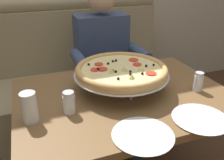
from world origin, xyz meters
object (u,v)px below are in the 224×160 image
(plate_near_left, at_px, (201,117))
(plate_near_right, at_px, (143,134))
(booth_bench, at_px, (86,82))
(pizza, at_px, (121,70))
(dining_table, at_px, (124,109))
(shaker_parmesan, at_px, (69,104))
(drinking_glass, at_px, (30,109))
(diner_main, at_px, (106,58))
(shaker_pepper_flakes, at_px, (198,83))

(plate_near_left, distance_m, plate_near_right, 0.30)
(booth_bench, bearing_deg, pizza, -89.36)
(dining_table, height_order, pizza, pizza)
(shaker_parmesan, relative_size, plate_near_right, 0.42)
(plate_near_left, relative_size, plate_near_right, 0.99)
(drinking_glass, bearing_deg, booth_bench, 63.07)
(diner_main, xyz_separation_m, pizza, (-0.09, -0.54, 0.12))
(drinking_glass, bearing_deg, diner_main, 49.68)
(booth_bench, height_order, shaker_pepper_flakes, booth_bench)
(booth_bench, relative_size, plate_near_right, 5.81)
(plate_near_right, bearing_deg, dining_table, 79.02)
(plate_near_right, distance_m, drinking_glass, 0.50)
(pizza, bearing_deg, diner_main, 80.22)
(pizza, height_order, plate_near_right, pizza)
(shaker_parmesan, bearing_deg, shaker_pepper_flakes, -2.15)
(diner_main, relative_size, shaker_pepper_flakes, 11.66)
(shaker_pepper_flakes, relative_size, plate_near_right, 0.42)
(shaker_parmesan, relative_size, drinking_glass, 0.77)
(plate_near_right, bearing_deg, pizza, 79.64)
(shaker_parmesan, bearing_deg, booth_bench, 71.78)
(diner_main, distance_m, plate_near_right, 0.98)
(dining_table, bearing_deg, plate_near_left, -55.69)
(shaker_parmesan, height_order, plate_near_right, shaker_parmesan)
(pizza, distance_m, plate_near_left, 0.48)
(booth_bench, distance_m, plate_near_right, 1.28)
(pizza, xyz_separation_m, plate_near_left, (0.22, -0.41, -0.10))
(booth_bench, distance_m, drinking_glass, 1.15)
(shaker_parmesan, bearing_deg, diner_main, 58.81)
(diner_main, bearing_deg, booth_bench, 111.09)
(diner_main, xyz_separation_m, shaker_pepper_flakes, (0.29, -0.72, 0.06))
(diner_main, height_order, shaker_parmesan, diner_main)
(dining_table, xyz_separation_m, plate_near_right, (-0.07, -0.35, 0.10))
(booth_bench, relative_size, pizza, 2.87)
(booth_bench, xyz_separation_m, plate_near_right, (-0.07, -1.23, 0.33))
(shaker_pepper_flakes, bearing_deg, shaker_parmesan, 177.85)
(shaker_parmesan, bearing_deg, dining_table, 13.33)
(shaker_parmesan, bearing_deg, pizza, 24.22)
(drinking_glass, bearing_deg, pizza, 17.25)
(booth_bench, height_order, dining_table, booth_bench)
(pizza, height_order, plate_near_left, pizza)
(shaker_pepper_flakes, distance_m, plate_near_left, 0.29)
(shaker_pepper_flakes, bearing_deg, dining_table, 165.71)
(plate_near_left, bearing_deg, pizza, 118.45)
(diner_main, distance_m, plate_near_left, 0.96)
(dining_table, relative_size, plate_near_left, 4.47)
(dining_table, xyz_separation_m, pizza, (0.01, 0.07, 0.21))
(dining_table, relative_size, diner_main, 0.90)
(dining_table, distance_m, drinking_glass, 0.52)
(diner_main, xyz_separation_m, drinking_glass, (-0.59, -0.70, 0.07))
(dining_table, xyz_separation_m, drinking_glass, (-0.49, -0.08, 0.16))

